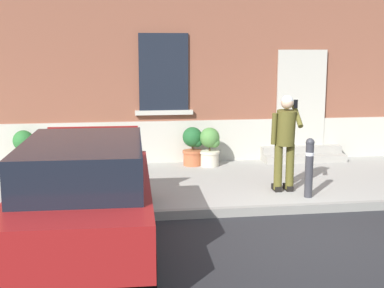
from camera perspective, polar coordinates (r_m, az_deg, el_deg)
name	(u,v)px	position (r m, az deg, el deg)	size (l,w,h in m)	color
ground_plane	(299,233)	(8.00, 11.60, -9.56)	(80.00, 80.00, 0.00)	#232326
sidewalk	(251,182)	(10.54, 6.49, -4.15)	(24.00, 3.60, 0.15)	#99968E
curb_edge	(280,210)	(8.82, 9.55, -7.10)	(24.00, 0.12, 0.15)	gray
building_facade	(228,5)	(12.68, 3.92, 14.94)	(24.00, 1.52, 7.50)	brown
entrance_stoop	(302,155)	(12.40, 11.96, -1.14)	(1.90, 0.64, 0.32)	#9E998E
hatchback_car_red	(85,191)	(7.27, -11.60, -5.07)	(1.89, 4.11, 1.50)	maroon
bollard_near_person	(309,166)	(9.24, 12.69, -2.32)	(0.15, 0.15, 1.04)	#333338
bollard_far_left	(111,172)	(8.65, -8.88, -3.05)	(0.15, 0.15, 1.04)	#333338
person_on_phone	(285,137)	(9.45, 10.16, 0.76)	(0.51, 0.46, 1.75)	#514C1E
planter_olive	(24,149)	(11.64, -17.86, -0.54)	(0.44, 0.44, 0.86)	#606B38
planter_charcoal	(110,147)	(11.47, -8.92, -0.32)	(0.44, 0.44, 0.86)	#2D2D30
planter_terracotta	(193,145)	(11.55, 0.09, -0.13)	(0.44, 0.44, 0.86)	#B25B38
planter_cream	(210,146)	(11.47, 1.98, -0.20)	(0.44, 0.44, 0.86)	beige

